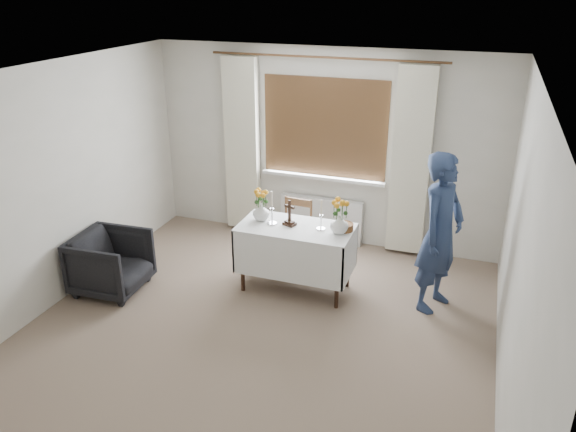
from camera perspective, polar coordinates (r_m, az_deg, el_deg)
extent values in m
plane|color=#84705B|center=(5.57, -3.87, -12.60)|extent=(5.00, 5.00, 0.00)
cube|color=white|center=(6.23, 0.78, -4.30)|extent=(1.24, 0.64, 0.76)
imported|color=black|center=(6.52, -17.54, -4.56)|extent=(0.78, 0.76, 0.67)
imported|color=navy|center=(5.91, 15.21, -1.68)|extent=(0.61, 0.73, 1.70)
cube|color=silver|center=(7.42, 3.39, -0.34)|extent=(1.10, 0.10, 0.60)
imported|color=silver|center=(6.20, -2.74, 0.44)|extent=(0.19, 0.19, 0.20)
imported|color=silver|center=(5.90, 5.23, -0.81)|extent=(0.21, 0.21, 0.20)
cylinder|color=brown|center=(6.00, 5.70, -1.10)|extent=(0.26, 0.26, 0.08)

